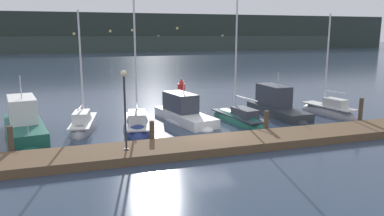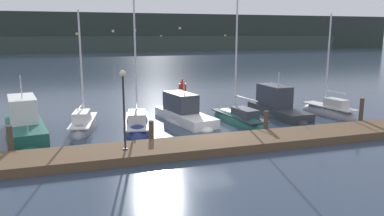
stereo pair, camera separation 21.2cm
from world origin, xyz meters
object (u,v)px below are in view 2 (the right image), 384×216
sailboat_berth_2 (84,127)px  sailboat_berth_5 (239,121)px  channel_buoy (183,89)px  motorboat_berth_4 (184,116)px  motorboat_berth_6 (277,110)px  sailboat_berth_7 (329,113)px  motorboat_berth_1 (25,128)px  dock_lamppost (124,97)px  sailboat_berth_3 (137,127)px

sailboat_berth_2 → sailboat_berth_5: sailboat_berth_5 is taller
sailboat_berth_5 → channel_buoy: bearing=93.2°
motorboat_berth_4 → motorboat_berth_6: bearing=-1.5°
sailboat_berth_5 → channel_buoy: sailboat_berth_5 is taller
sailboat_berth_7 → channel_buoy: 14.54m
sailboat_berth_2 → sailboat_berth_5: size_ratio=0.91×
motorboat_berth_1 → dock_lamppost: 8.62m
motorboat_berth_4 → sailboat_berth_7: bearing=-7.5°
sailboat_berth_2 → channel_buoy: (9.90, 10.46, 0.57)m
sailboat_berth_2 → motorboat_berth_1: bearing=-169.4°
sailboat_berth_2 → motorboat_berth_4: sailboat_berth_2 is taller
sailboat_berth_2 → sailboat_berth_7: (18.18, -1.48, 0.01)m
motorboat_berth_4 → channel_buoy: 10.87m
motorboat_berth_6 → sailboat_berth_7: (3.78, -1.29, -0.25)m
motorboat_berth_4 → channel_buoy: motorboat_berth_4 is taller
motorboat_berth_4 → sailboat_berth_7: sailboat_berth_7 is taller
motorboat_berth_6 → dock_lamppost: dock_lamppost is taller
motorboat_berth_1 → motorboat_berth_6: bearing=1.5°
sailboat_berth_3 → channel_buoy: bearing=60.6°
motorboat_berth_4 → sailboat_berth_5: sailboat_berth_5 is taller
sailboat_berth_3 → motorboat_berth_4: (3.56, 1.10, 0.22)m
sailboat_berth_5 → motorboat_berth_6: sailboat_berth_5 is taller
motorboat_berth_4 → sailboat_berth_5: 3.92m
motorboat_berth_6 → sailboat_berth_7: bearing=-18.8°
motorboat_berth_1 → dock_lamppost: (5.32, -6.23, 2.68)m
sailboat_berth_3 → dock_lamppost: size_ratio=2.64×
sailboat_berth_5 → channel_buoy: size_ratio=4.96×
sailboat_berth_5 → dock_lamppost: 10.71m
sailboat_berth_2 → sailboat_berth_7: sailboat_berth_2 is taller
sailboat_berth_3 → motorboat_berth_6: sailboat_berth_3 is taller
sailboat_berth_2 → sailboat_berth_3: 3.57m
motorboat_berth_1 → sailboat_berth_3: (6.89, -0.45, -0.33)m
motorboat_berth_1 → motorboat_berth_4: (10.45, 0.65, -0.11)m
motorboat_berth_1 → motorboat_berth_6: (17.90, 0.46, -0.07)m
sailboat_berth_7 → channel_buoy: bearing=124.8°
sailboat_berth_5 → channel_buoy: 11.99m
sailboat_berth_2 → channel_buoy: bearing=46.6°
motorboat_berth_6 → motorboat_berth_1: bearing=-178.5°
channel_buoy → dock_lamppost: size_ratio=0.47×
sailboat_berth_5 → motorboat_berth_6: bearing=18.8°
sailboat_berth_7 → dock_lamppost: 17.49m
sailboat_berth_5 → motorboat_berth_6: (3.83, 1.30, 0.28)m
motorboat_berth_4 → sailboat_berth_2: bearing=180.0°
sailboat_berth_2 → dock_lamppost: (1.82, -6.88, 3.01)m
motorboat_berth_6 → channel_buoy: (-4.50, 10.65, 0.31)m
sailboat_berth_2 → sailboat_berth_5: bearing=-8.1°
sailboat_berth_7 → motorboat_berth_1: bearing=177.8°
motorboat_berth_1 → channel_buoy: size_ratio=4.12×
sailboat_berth_3 → channel_buoy: 13.28m
motorboat_berth_1 → sailboat_berth_2: size_ratio=0.92×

